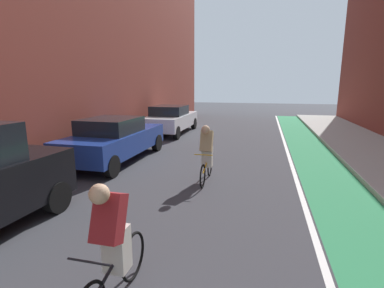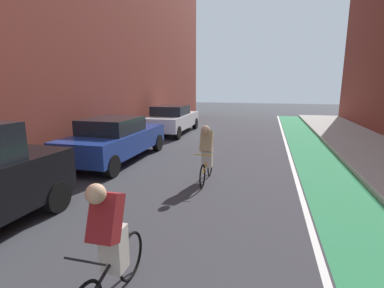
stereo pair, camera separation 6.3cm
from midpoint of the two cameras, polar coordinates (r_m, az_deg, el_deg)
name	(u,v)px [view 2 (the right image)]	position (r m, az deg, el deg)	size (l,w,h in m)	color
ground_plane	(197,183)	(7.92, 1.19, -7.69)	(73.43, 73.43, 0.00)	#38383D
bike_lane_paint	(324,171)	(9.80, 25.02, -4.99)	(1.60, 33.38, 0.00)	#2D8451
lane_divider_stripe	(294,169)	(9.67, 19.76, -4.77)	(0.12, 33.38, 0.00)	white
parked_sedan_blue	(115,139)	(10.34, -14.88, 1.04)	(1.92, 4.67, 1.53)	navy
parked_sedan_white	(172,119)	(15.93, -3.93, 5.01)	(2.00, 4.76, 1.53)	silver
cyclist_mid	(109,244)	(3.64, -15.71, -18.66)	(0.48, 1.71, 1.61)	black
cyclist_trailing	(207,153)	(7.81, 3.17, -1.82)	(0.48, 1.68, 1.59)	black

